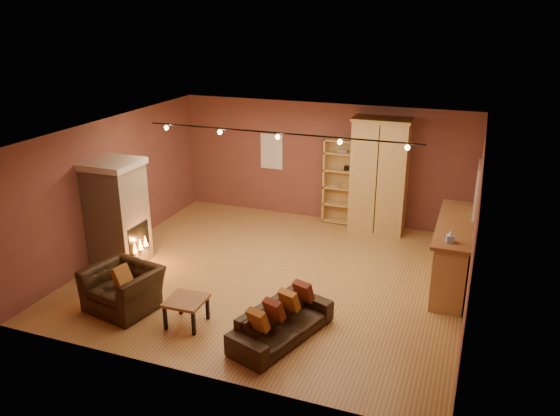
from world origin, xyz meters
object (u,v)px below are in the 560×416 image
at_px(bookcase, 342,181).
at_px(loveseat, 282,317).
at_px(fireplace, 117,213).
at_px(armoire, 379,176).
at_px(bar_counter, 453,253).
at_px(coffee_table, 186,303).
at_px(armchair, 123,282).

bearing_deg(bookcase, loveseat, -85.60).
relative_size(fireplace, armoire, 0.81).
distance_m(fireplace, bar_counter, 6.41).
distance_m(bookcase, loveseat, 5.19).
height_order(armoire, loveseat, armoire).
bearing_deg(fireplace, bookcase, 46.60).
distance_m(bookcase, coffee_table, 5.46).
xyz_separation_m(bookcase, coffee_table, (-1.18, -5.29, -0.64)).
bearing_deg(coffee_table, bar_counter, 37.34).
xyz_separation_m(bar_counter, coffee_table, (-3.88, -2.96, -0.22)).
distance_m(armchair, coffee_table, 1.26).
bearing_deg(loveseat, bar_counter, -20.95).
bearing_deg(bookcase, armchair, -114.99).
xyz_separation_m(fireplace, bookcase, (3.54, 3.74, -0.03)).
height_order(fireplace, loveseat, fireplace).
xyz_separation_m(fireplace, armoire, (4.45, 3.52, 0.25)).
bearing_deg(armchair, bar_counter, 40.28).
height_order(fireplace, bookcase, fireplace).
bearing_deg(fireplace, armchair, -52.97).
bearing_deg(bar_counter, coffee_table, -142.66).
relative_size(loveseat, coffee_table, 3.09).
bearing_deg(coffee_table, armchair, 176.41).
height_order(fireplace, coffee_table, fireplace).
bearing_deg(armchair, loveseat, 12.64).
xyz_separation_m(armoire, coffee_table, (-2.09, -5.07, -0.92)).
distance_m(loveseat, coffee_table, 1.58).
distance_m(fireplace, armchair, 1.93).
height_order(bookcase, loveseat, bookcase).
relative_size(armoire, bar_counter, 1.03).
height_order(bookcase, armoire, armoire).
relative_size(fireplace, loveseat, 1.11).
distance_m(bar_counter, coffee_table, 4.89).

